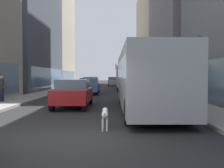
{
  "coord_description": "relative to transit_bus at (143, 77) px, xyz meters",
  "views": [
    {
      "loc": [
        1.06,
        -7.52,
        1.84
      ],
      "look_at": [
        1.12,
        6.38,
        1.4
      ],
      "focal_mm": 42.07,
      "sensor_mm": 36.0,
      "label": 1
    }
  ],
  "objects": [
    {
      "name": "building_right_far",
      "position": [
        9.1,
        39.87,
        7.94
      ],
      "size": [
        9.72,
        21.98,
        19.45
      ],
      "color": "#B2A893",
      "rests_on": "ground"
    },
    {
      "name": "pedestrian_with_handbag",
      "position": [
        -9.0,
        3.26,
        -0.76
      ],
      "size": [
        0.45,
        0.34,
        1.69
      ],
      "color": "#1E1E2D",
      "rests_on": "sidewalk_left"
    },
    {
      "name": "car_red_coupe",
      "position": [
        -4.0,
        1.33,
        -0.95
      ],
      "size": [
        1.9,
        4.53,
        1.62
      ],
      "color": "red",
      "rests_on": "ground"
    },
    {
      "name": "car_grey_wagon",
      "position": [
        -5.6,
        40.8,
        -0.96
      ],
      "size": [
        1.78,
        3.91,
        1.62
      ],
      "color": "slate",
      "rests_on": "ground"
    },
    {
      "name": "dalmatian_dog",
      "position": [
        -1.98,
        -5.08,
        -1.26
      ],
      "size": [
        0.22,
        0.96,
        0.72
      ],
      "color": "white",
      "rests_on": "ground"
    },
    {
      "name": "car_silver_sedan",
      "position": [
        -1.6,
        33.25,
        -0.95
      ],
      "size": [
        1.71,
        4.73,
        1.62
      ],
      "color": "#B7BABF",
      "rests_on": "ground"
    },
    {
      "name": "car_blue_hatchback",
      "position": [
        -4.0,
        12.34,
        -0.95
      ],
      "size": [
        1.82,
        4.66,
        1.62
      ],
      "color": "#4C6BB7",
      "rests_on": "ground"
    },
    {
      "name": "car_black_suv",
      "position": [
        -5.6,
        29.53,
        -0.96
      ],
      "size": [
        1.73,
        4.31,
        1.62
      ],
      "color": "black",
      "rests_on": "ground"
    },
    {
      "name": "ground_plane",
      "position": [
        -2.8,
        28.55,
        -1.78
      ],
      "size": [
        120.0,
        120.0,
        0.0
      ],
      "primitive_type": "plane",
      "color": "#232326"
    },
    {
      "name": "sidewalk_right",
      "position": [
        2.9,
        28.55,
        -1.7
      ],
      "size": [
        2.4,
        110.0,
        0.15
      ],
      "primitive_type": "cube",
      "color": "#9E9991",
      "rests_on": "ground"
    },
    {
      "name": "box_truck",
      "position": [
        0.0,
        18.48,
        -0.11
      ],
      "size": [
        2.3,
        7.5,
        3.05
      ],
      "color": "#A51919",
      "rests_on": "ground"
    },
    {
      "name": "transit_bus",
      "position": [
        0.0,
        0.0,
        0.0
      ],
      "size": [
        2.78,
        11.53,
        3.05
      ],
      "color": "#999EA3",
      "rests_on": "ground"
    },
    {
      "name": "sidewalk_left",
      "position": [
        -8.5,
        28.55,
        -1.7
      ],
      "size": [
        2.4,
        110.0,
        0.15
      ],
      "primitive_type": "cube",
      "color": "gray",
      "rests_on": "ground"
    },
    {
      "name": "traffic_light_near",
      "position": [
        2.1,
        -2.46,
        0.66
      ],
      "size": [
        0.24,
        0.4,
        3.4
      ],
      "color": "black",
      "rests_on": "sidewalk_right"
    }
  ]
}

